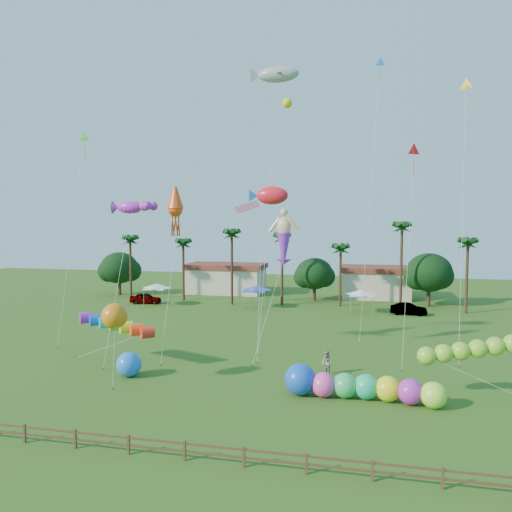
% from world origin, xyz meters
% --- Properties ---
extents(ground, '(160.00, 160.00, 0.00)m').
position_xyz_m(ground, '(0.00, 0.00, 0.00)').
color(ground, '#285116').
rests_on(ground, ground).
extents(tree_line, '(69.46, 8.91, 11.00)m').
position_xyz_m(tree_line, '(3.57, 44.00, 4.28)').
color(tree_line, '#3A2819').
rests_on(tree_line, ground).
extents(buildings_row, '(35.00, 7.00, 4.00)m').
position_xyz_m(buildings_row, '(-3.09, 50.00, 2.00)').
color(buildings_row, beige).
rests_on(buildings_row, ground).
extents(tent_row, '(31.00, 4.00, 0.60)m').
position_xyz_m(tent_row, '(-6.00, 36.33, 2.75)').
color(tent_row, white).
rests_on(tent_row, ground).
extents(fence, '(36.12, 0.12, 1.00)m').
position_xyz_m(fence, '(0.00, -6.00, 0.61)').
color(fence, brown).
rests_on(fence, ground).
extents(car_a, '(4.67, 2.57, 1.50)m').
position_xyz_m(car_a, '(-22.25, 37.03, 0.75)').
color(car_a, '#4C4C54').
rests_on(car_a, ground).
extents(car_b, '(4.56, 1.88, 1.47)m').
position_xyz_m(car_b, '(13.76, 36.29, 0.73)').
color(car_b, '#4C4C54').
rests_on(car_b, ground).
extents(spectator_b, '(1.12, 1.13, 1.84)m').
position_xyz_m(spectator_b, '(5.71, 9.32, 0.92)').
color(spectator_b, gray).
rests_on(spectator_b, ground).
extents(caterpillar_inflatable, '(10.47, 2.53, 2.13)m').
position_xyz_m(caterpillar_inflatable, '(8.05, 4.43, 0.89)').
color(caterpillar_inflatable, '#FF43BA').
rests_on(caterpillar_inflatable, ground).
extents(blue_ball, '(1.88, 1.88, 1.88)m').
position_xyz_m(blue_ball, '(-8.87, 5.61, 0.94)').
color(blue_ball, '#1C73FF').
rests_on(blue_ball, ground).
extents(rainbow_tube, '(8.98, 4.47, 3.46)m').
position_xyz_m(rainbow_tube, '(-10.10, 7.68, 2.97)').
color(rainbow_tube, red).
rests_on(rainbow_tube, ground).
extents(green_worm, '(10.29, 2.78, 3.51)m').
position_xyz_m(green_worm, '(12.57, 6.03, 2.77)').
color(green_worm, '#86CA2C').
rests_on(green_worm, ground).
extents(orange_ball_kite, '(1.95, 1.95, 6.00)m').
position_xyz_m(orange_ball_kite, '(-8.69, 3.23, 5.09)').
color(orange_ball_kite, orange).
rests_on(orange_ball_kite, ground).
extents(merman_kite, '(3.05, 4.89, 12.44)m').
position_xyz_m(merman_kite, '(1.51, 14.34, 10.09)').
color(merman_kite, '#EEBD87').
rests_on(merman_kite, ground).
extents(fish_kite, '(4.67, 7.02, 15.03)m').
position_xyz_m(fish_kite, '(-0.01, 16.80, 14.10)').
color(fish_kite, red).
rests_on(fish_kite, ground).
extents(shark_kite, '(5.65, 7.71, 26.72)m').
position_xyz_m(shark_kite, '(0.03, 19.61, 25.76)').
color(shark_kite, '#9B9DA9').
rests_on(shark_kite, ground).
extents(squid_kite, '(1.70, 4.43, 14.84)m').
position_xyz_m(squid_kite, '(-7.68, 12.30, 12.77)').
color(squid_kite, '#FF4B14').
rests_on(squid_kite, ground).
extents(lobster_kite, '(3.90, 4.47, 13.67)m').
position_xyz_m(lobster_kite, '(-10.80, 10.05, 12.91)').
color(lobster_kite, '#BF2AD2').
rests_on(lobster_kite, ground).
extents(delta_kite_red, '(1.61, 4.97, 18.34)m').
position_xyz_m(delta_kite_red, '(12.28, 15.82, 17.45)').
color(delta_kite_red, red).
rests_on(delta_kite_red, ground).
extents(delta_kite_yellow, '(1.48, 5.31, 24.14)m').
position_xyz_m(delta_kite_yellow, '(16.68, 18.33, 23.10)').
color(delta_kite_yellow, yellow).
rests_on(delta_kite_yellow, ground).
extents(delta_kite_green, '(1.26, 5.00, 20.63)m').
position_xyz_m(delta_kite_green, '(-18.97, 16.57, 19.67)').
color(delta_kite_green, '#40DE34').
rests_on(delta_kite_green, ground).
extents(delta_kite_blue, '(2.19, 4.49, 28.05)m').
position_xyz_m(delta_kite_blue, '(9.51, 23.69, 26.69)').
color(delta_kite_blue, blue).
rests_on(delta_kite_blue, ground).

